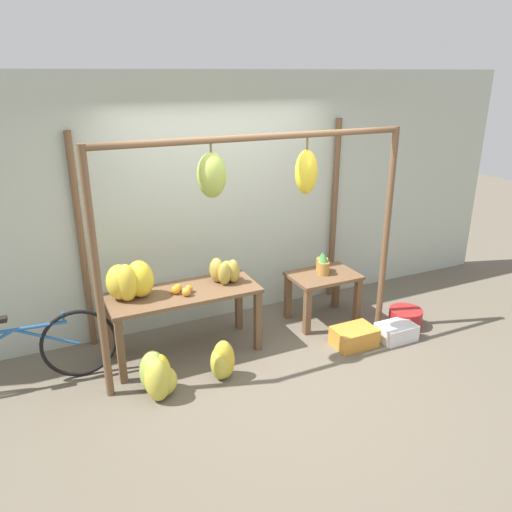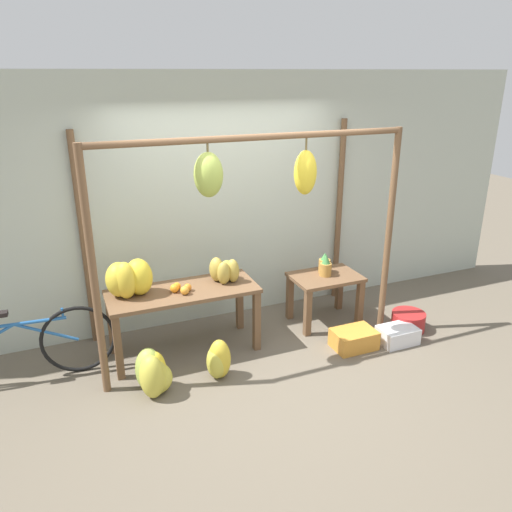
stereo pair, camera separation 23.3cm
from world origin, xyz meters
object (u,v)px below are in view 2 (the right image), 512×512
fruit_crate_white (354,339)px  papaya_pile (224,271)px  fruit_crate_purple (397,335)px  banana_pile_ground_right (218,360)px  blue_bucket (408,321)px  banana_pile_on_table (128,279)px  pineapple_cluster (325,265)px  orange_pile (181,288)px  parked_bicycle (18,347)px  banana_pile_ground_left (154,374)px

fruit_crate_white → papaya_pile: 1.56m
fruit_crate_purple → banana_pile_ground_right: bearing=176.7°
blue_bucket → fruit_crate_purple: bearing=-146.4°
banana_pile_on_table → pineapple_cluster: 2.22m
fruit_crate_white → orange_pile: bearing=161.5°
blue_bucket → papaya_pile: bearing=164.3°
orange_pile → papaya_pile: 0.51m
banana_pile_ground_right → banana_pile_on_table: bearing=135.8°
parked_bicycle → papaya_pile: papaya_pile is taller
orange_pile → banana_pile_ground_right: (0.20, -0.55, -0.56)m
parked_bicycle → papaya_pile: size_ratio=5.37×
fruit_crate_white → blue_bucket: size_ratio=1.19×
banana_pile_ground_left → orange_pile: bearing=52.7°
papaya_pile → blue_bucket: bearing=-15.7°
banana_pile_ground_left → fruit_crate_white: banana_pile_ground_left is taller
banana_pile_on_table → parked_bicycle: size_ratio=0.29×
banana_pile_on_table → banana_pile_ground_left: 0.96m
banana_pile_ground_left → blue_bucket: size_ratio=1.16×
pineapple_cluster → banana_pile_ground_left: pineapple_cluster is taller
fruit_crate_white → blue_bucket: blue_bucket is taller
banana_pile_ground_right → fruit_crate_white: size_ratio=0.90×
orange_pile → fruit_crate_white: (1.71, -0.57, -0.65)m
banana_pile_ground_left → fruit_crate_purple: size_ratio=1.08×
pineapple_cluster → parked_bicycle: size_ratio=0.15×
pineapple_cluster → parked_bicycle: (-3.27, -0.01, -0.32)m
pineapple_cluster → orange_pile: bearing=-175.9°
pineapple_cluster → fruit_crate_white: 0.91m
banana_pile_on_table → banana_pile_ground_left: size_ratio=1.16×
banana_pile_on_table → pineapple_cluster: (2.21, 0.01, -0.20)m
orange_pile → banana_pile_ground_left: 0.89m
fruit_crate_white → banana_pile_ground_left: bearing=179.7°
orange_pile → parked_bicycle: 1.59m
pineapple_cluster → papaya_pile: size_ratio=0.80×
orange_pile → banana_pile_ground_left: orange_pile is taller
fruit_crate_purple → papaya_pile: bearing=156.1°
banana_pile_ground_left → fruit_crate_purple: banana_pile_ground_left is taller
pineapple_cluster → blue_bucket: pineapple_cluster is taller
orange_pile → pineapple_cluster: 1.73m
banana_pile_on_table → banana_pile_ground_left: banana_pile_on_table is taller
orange_pile → pineapple_cluster: bearing=4.1°
banana_pile_ground_right → blue_bucket: bearing=2.0°
orange_pile → fruit_crate_white: bearing=-18.5°
blue_bucket → banana_pile_on_table: bearing=169.0°
banana_pile_on_table → fruit_crate_purple: size_ratio=1.26×
banana_pile_ground_left → blue_bucket: 2.92m
pineapple_cluster → fruit_crate_purple: bearing=-58.7°
orange_pile → banana_pile_ground_left: bearing=-127.3°
pineapple_cluster → banana_pile_ground_right: pineapple_cluster is taller
banana_pile_ground_left → parked_bicycle: bearing=149.1°
pineapple_cluster → blue_bucket: bearing=-37.5°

